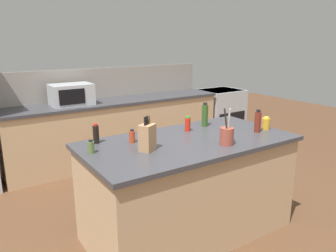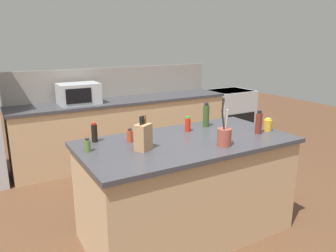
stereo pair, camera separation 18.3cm
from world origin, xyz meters
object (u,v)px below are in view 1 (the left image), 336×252
(microwave, at_px, (71,95))
(hot_sauce_bottle, at_px, (188,124))
(salt_shaker, at_px, (149,134))
(spice_jar_oregano, at_px, (91,147))
(soy_sauce_bottle, at_px, (96,134))
(spice_jar_paprika, at_px, (132,136))
(range_oven, at_px, (220,114))
(utensil_crock, at_px, (227,135))
(olive_oil_bottle, at_px, (205,115))
(honey_jar, at_px, (266,123))
(knife_block, at_px, (147,137))
(vinegar_bottle, at_px, (258,122))

(microwave, height_order, hot_sauce_bottle, microwave)
(salt_shaker, xyz_separation_m, spice_jar_oregano, (-0.56, -0.04, -0.00))
(hot_sauce_bottle, xyz_separation_m, soy_sauce_bottle, (-0.91, 0.12, 0.01))
(microwave, bearing_deg, spice_jar_paprika, -92.63)
(spice_jar_oregano, bearing_deg, range_oven, 32.27)
(microwave, height_order, spice_jar_oregano, microwave)
(utensil_crock, distance_m, olive_oil_bottle, 0.64)
(honey_jar, relative_size, salt_shaker, 1.06)
(spice_jar_paprika, bearing_deg, microwave, 87.37)
(hot_sauce_bottle, distance_m, olive_oil_bottle, 0.27)
(spice_jar_paprika, bearing_deg, hot_sauce_bottle, 3.19)
(utensil_crock, distance_m, hot_sauce_bottle, 0.54)
(honey_jar, relative_size, soy_sauce_bottle, 0.72)
(microwave, height_order, salt_shaker, microwave)
(knife_block, bearing_deg, honey_jar, -33.66)
(hot_sauce_bottle, xyz_separation_m, salt_shaker, (-0.48, -0.06, -0.01))
(hot_sauce_bottle, bearing_deg, utensil_crock, -87.69)
(hot_sauce_bottle, height_order, vinegar_bottle, vinegar_bottle)
(range_oven, relative_size, utensil_crock, 2.87)
(knife_block, relative_size, salt_shaker, 2.42)
(utensil_crock, distance_m, spice_jar_paprika, 0.83)
(knife_block, relative_size, spice_jar_paprika, 2.39)
(hot_sauce_bottle, relative_size, salt_shaker, 1.24)
(range_oven, distance_m, soy_sauce_bottle, 3.67)
(utensil_crock, bearing_deg, hot_sauce_bottle, 92.31)
(utensil_crock, xyz_separation_m, honey_jar, (0.68, 0.15, -0.02))
(knife_block, bearing_deg, spice_jar_paprika, 61.52)
(vinegar_bottle, distance_m, spice_jar_oregano, 1.62)
(microwave, bearing_deg, honey_jar, -61.93)
(olive_oil_bottle, bearing_deg, salt_shaker, -171.08)
(olive_oil_bottle, bearing_deg, spice_jar_paprika, -174.29)
(spice_jar_oregano, relative_size, olive_oil_bottle, 0.45)
(microwave, xyz_separation_m, salt_shaker, (0.06, -2.02, -0.09))
(soy_sauce_bottle, xyz_separation_m, olive_oil_bottle, (1.17, -0.07, 0.03))
(hot_sauce_bottle, bearing_deg, honey_jar, -28.47)
(salt_shaker, distance_m, olive_oil_bottle, 0.75)
(honey_jar, distance_m, olive_oil_bottle, 0.62)
(range_oven, bearing_deg, salt_shaker, -143.26)
(spice_jar_paprika, bearing_deg, honey_jar, -14.48)
(microwave, xyz_separation_m, spice_jar_paprika, (-0.09, -1.99, -0.09))
(microwave, bearing_deg, soy_sauce_bottle, -101.18)
(utensil_crock, distance_m, spice_jar_oregano, 1.14)
(hot_sauce_bottle, bearing_deg, range_oven, 41.35)
(microwave, relative_size, salt_shaker, 4.64)
(honey_jar, bearing_deg, microwave, 118.07)
(range_oven, height_order, salt_shaker, salt_shaker)
(salt_shaker, distance_m, soy_sauce_bottle, 0.46)
(knife_block, xyz_separation_m, hot_sauce_bottle, (0.63, 0.29, -0.04))
(knife_block, distance_m, hot_sauce_bottle, 0.70)
(spice_jar_oregano, distance_m, olive_oil_bottle, 1.31)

